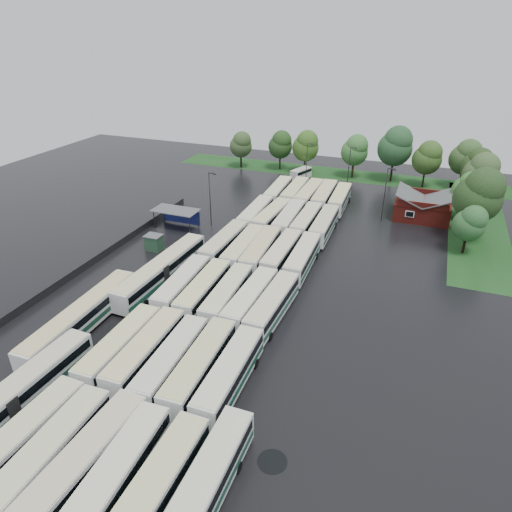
% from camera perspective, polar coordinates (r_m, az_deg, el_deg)
% --- Properties ---
extents(ground, '(160.00, 160.00, 0.00)m').
position_cam_1_polar(ground, '(60.43, -5.93, -6.69)').
color(ground, black).
rests_on(ground, ground).
extents(brick_building, '(10.07, 8.60, 5.39)m').
position_cam_1_polar(brick_building, '(92.58, 20.07, 5.57)').
color(brick_building, maroon).
rests_on(brick_building, ground).
extents(wash_shed, '(8.20, 4.20, 3.58)m').
position_cam_1_polar(wash_shed, '(83.68, -9.87, 5.43)').
color(wash_shed, '#2D2D30').
rests_on(wash_shed, ground).
extents(utility_hut, '(2.70, 2.20, 2.62)m').
position_cam_1_polar(utility_hut, '(76.60, -12.64, 1.67)').
color(utility_hut, '#20422B').
rests_on(utility_hut, ground).
extents(grass_strip_north, '(80.00, 10.00, 0.01)m').
position_cam_1_polar(grass_strip_north, '(116.11, 9.60, 10.14)').
color(grass_strip_north, '#164216').
rests_on(grass_strip_north, ground).
extents(grass_strip_east, '(10.00, 50.00, 0.01)m').
position_cam_1_polar(grass_strip_east, '(93.83, 25.94, 3.47)').
color(grass_strip_east, '#164216').
rests_on(grass_strip_east, ground).
extents(west_fence, '(0.10, 50.00, 1.20)m').
position_cam_1_polar(west_fence, '(77.00, -18.17, 0.46)').
color(west_fence, '#2D2D30').
rests_on(west_fence, ground).
extents(bus_r0c0, '(3.02, 12.83, 3.55)m').
position_cam_1_polar(bus_r0c0, '(46.30, -27.11, -19.79)').
color(bus_r0c0, silver).
rests_on(bus_r0c0, ground).
extents(bus_r0c1, '(3.06, 13.17, 3.65)m').
position_cam_1_polar(bus_r0c1, '(44.18, -24.39, -21.70)').
color(bus_r0c1, silver).
rests_on(bus_r0c1, ground).
extents(bus_r0c2, '(3.20, 13.43, 3.72)m').
position_cam_1_polar(bus_r0c2, '(42.58, -20.51, -23.01)').
color(bus_r0c2, silver).
rests_on(bus_r0c2, ground).
extents(bus_r0c3, '(3.43, 13.27, 3.66)m').
position_cam_1_polar(bus_r0c3, '(40.96, -17.15, -25.03)').
color(bus_r0c3, silver).
rests_on(bus_r0c3, ground).
extents(bus_r0c4, '(2.89, 13.27, 3.69)m').
position_cam_1_polar(bus_r0c4, '(39.51, -12.50, -26.87)').
color(bus_r0c4, silver).
rests_on(bus_r0c4, ground).
extents(bus_r1c0, '(2.94, 12.82, 3.56)m').
position_cam_1_polar(bus_r1c0, '(52.91, -16.56, -10.85)').
color(bus_r1c0, silver).
rests_on(bus_r1c0, ground).
extents(bus_r1c1, '(3.17, 13.07, 3.61)m').
position_cam_1_polar(bus_r1c1, '(51.53, -13.58, -11.52)').
color(bus_r1c1, silver).
rests_on(bus_r1c1, ground).
extents(bus_r1c2, '(3.27, 12.96, 3.58)m').
position_cam_1_polar(bus_r1c2, '(49.75, -10.49, -12.82)').
color(bus_r1c2, silver).
rests_on(bus_r1c2, ground).
extents(bus_r1c3, '(3.35, 13.42, 3.71)m').
position_cam_1_polar(bus_r1c3, '(48.58, -7.00, -13.55)').
color(bus_r1c3, silver).
rests_on(bus_r1c3, ground).
extents(bus_r1c4, '(3.02, 12.97, 3.59)m').
position_cam_1_polar(bus_r1c4, '(47.47, -3.31, -14.61)').
color(bus_r1c4, silver).
rests_on(bus_r1c4, ground).
extents(bus_r2c0, '(3.31, 12.87, 3.55)m').
position_cam_1_polar(bus_r2c0, '(62.31, -9.16, -3.64)').
color(bus_r2c0, silver).
rests_on(bus_r2c0, ground).
extents(bus_r2c1, '(3.18, 12.85, 3.55)m').
position_cam_1_polar(bus_r2c1, '(60.87, -6.55, -4.26)').
color(bus_r2c1, silver).
rests_on(bus_r2c1, ground).
extents(bus_r2c2, '(3.21, 12.76, 3.52)m').
position_cam_1_polar(bus_r2c2, '(59.48, -3.61, -4.96)').
color(bus_r2c2, silver).
rests_on(bus_r2c2, ground).
extents(bus_r2c3, '(2.99, 12.91, 3.58)m').
position_cam_1_polar(bus_r2c3, '(58.39, -0.71, -5.54)').
color(bus_r2c3, silver).
rests_on(bus_r2c3, ground).
extents(bus_r2c4, '(3.12, 13.02, 3.61)m').
position_cam_1_polar(bus_r2c4, '(57.38, 2.07, -6.20)').
color(bus_r2c4, silver).
rests_on(bus_r2c4, ground).
extents(bus_r3c0, '(2.97, 13.08, 3.63)m').
position_cam_1_polar(bus_r3c0, '(72.94, -3.93, 1.55)').
color(bus_r3c0, silver).
rests_on(bus_r3c0, ground).
extents(bus_r3c1, '(3.13, 13.03, 3.61)m').
position_cam_1_polar(bus_r3c1, '(71.11, -1.55, 0.88)').
color(bus_r3c1, silver).
rests_on(bus_r3c1, ground).
extents(bus_r3c2, '(3.49, 13.35, 3.68)m').
position_cam_1_polar(bus_r3c2, '(70.32, 0.64, 0.61)').
color(bus_r3c2, silver).
rests_on(bus_r3c2, ground).
extents(bus_r3c3, '(2.76, 12.83, 3.57)m').
position_cam_1_polar(bus_r3c3, '(69.79, 3.25, 0.29)').
color(bus_r3c3, silver).
rests_on(bus_r3c3, ground).
extents(bus_r3c4, '(3.10, 12.89, 3.57)m').
position_cam_1_polar(bus_r3c4, '(68.81, 5.84, -0.24)').
color(bus_r3c4, silver).
rests_on(bus_r3c4, ground).
extents(bus_r4c0, '(3.09, 13.01, 3.60)m').
position_cam_1_polar(bus_r4c0, '(84.09, -0.04, 5.23)').
color(bus_r4c0, silver).
rests_on(bus_r4c0, ground).
extents(bus_r4c1, '(3.38, 13.01, 3.59)m').
position_cam_1_polar(bus_r4c1, '(83.05, 2.02, 4.91)').
color(bus_r4c1, silver).
rests_on(bus_r4c1, ground).
extents(bus_r4c2, '(3.23, 13.27, 3.67)m').
position_cam_1_polar(bus_r4c2, '(81.96, 4.16, 4.57)').
color(bus_r4c2, silver).
rests_on(bus_r4c2, ground).
extents(bus_r4c3, '(2.81, 12.75, 3.54)m').
position_cam_1_polar(bus_r4c3, '(81.45, 6.31, 4.27)').
color(bus_r4c3, silver).
rests_on(bus_r4c3, ground).
extents(bus_r4c4, '(3.03, 12.92, 3.58)m').
position_cam_1_polar(bus_r4c4, '(80.43, 8.51, 3.83)').
color(bus_r4c4, silver).
rests_on(bus_r4c4, ground).
extents(bus_r5c0, '(3.37, 12.93, 3.56)m').
position_cam_1_polar(bus_r5c0, '(95.84, 2.78, 8.01)').
color(bus_r5c0, silver).
rests_on(bus_r5c0, ground).
extents(bus_r5c1, '(3.10, 13.12, 3.63)m').
position_cam_1_polar(bus_r5c1, '(95.29, 4.87, 7.86)').
color(bus_r5c1, silver).
rests_on(bus_r5c1, ground).
extents(bus_r5c2, '(2.88, 13.32, 3.70)m').
position_cam_1_polar(bus_r5c2, '(94.26, 6.65, 7.57)').
color(bus_r5c2, silver).
rests_on(bus_r5c2, ground).
extents(bus_r5c3, '(3.26, 13.41, 3.71)m').
position_cam_1_polar(bus_r5c3, '(93.82, 8.53, 7.36)').
color(bus_r5c3, silver).
rests_on(bus_r5c3, ground).
extents(bus_r5c4, '(3.20, 12.84, 3.55)m').
position_cam_1_polar(bus_r5c4, '(93.18, 10.43, 7.00)').
color(bus_r5c4, silver).
rests_on(bus_r5c4, ground).
extents(artic_bus_west_a, '(3.30, 19.04, 3.52)m').
position_cam_1_polar(artic_bus_west_a, '(50.49, -28.14, -15.56)').
color(artic_bus_west_a, silver).
rests_on(artic_bus_west_a, ground).
extents(artic_bus_west_b, '(3.53, 19.75, 3.65)m').
position_cam_1_polar(artic_bus_west_b, '(66.38, -11.63, -1.74)').
color(artic_bus_west_b, silver).
rests_on(artic_bus_west_b, ground).
extents(artic_bus_west_c, '(3.11, 19.01, 3.52)m').
position_cam_1_polar(artic_bus_west_c, '(59.11, -20.98, -7.19)').
color(artic_bus_west_c, silver).
rests_on(artic_bus_west_c, ground).
extents(minibus, '(4.03, 6.20, 2.54)m').
position_cam_1_polar(minibus, '(110.33, 5.64, 10.24)').
color(minibus, white).
rests_on(minibus, ground).
extents(tree_north_0, '(5.59, 5.59, 9.26)m').
position_cam_1_polar(tree_north_0, '(118.04, -1.86, 13.78)').
color(tree_north_0, black).
rests_on(tree_north_0, ground).
extents(tree_north_1, '(5.93, 5.93, 9.83)m').
position_cam_1_polar(tree_north_1, '(116.52, 3.11, 13.76)').
color(tree_north_1, black).
rests_on(tree_north_1, ground).
extents(tree_north_2, '(6.40, 6.40, 10.60)m').
position_cam_1_polar(tree_north_2, '(113.68, 6.29, 13.55)').
color(tree_north_2, '#332615').
rests_on(tree_north_2, ground).
extents(tree_north_3, '(6.30, 6.30, 10.43)m').
position_cam_1_polar(tree_north_3, '(112.00, 12.31, 12.83)').
color(tree_north_3, '#322010').
rests_on(tree_north_3, ground).
extents(tree_north_4, '(7.81, 7.81, 12.94)m').
position_cam_1_polar(tree_north_4, '(111.15, 17.10, 13.02)').
color(tree_north_4, black).
rests_on(tree_north_4, ground).
extents(tree_north_5, '(6.41, 6.41, 10.62)m').
position_cam_1_polar(tree_north_5, '(109.46, 20.69, 11.45)').
color(tree_north_5, black).
rests_on(tree_north_5, ground).
extents(tree_north_6, '(6.72, 6.72, 11.12)m').
position_cam_1_polar(tree_north_6, '(111.79, 24.79, 11.19)').
color(tree_north_6, black).
rests_on(tree_north_6, ground).
extents(tree_east_0, '(5.08, 5.07, 8.39)m').
position_cam_1_polar(tree_east_0, '(79.31, 25.24, 3.76)').
color(tree_east_0, black).
rests_on(tree_east_0, ground).
extents(tree_east_1, '(7.86, 7.86, 13.02)m').
position_cam_1_polar(tree_east_1, '(83.49, 26.21, 6.88)').
color(tree_east_1, black).
rests_on(tree_east_1, ground).
extents(tree_east_2, '(5.74, 5.74, 9.51)m').
position_cam_1_polar(tree_east_2, '(93.29, 25.07, 7.59)').
color(tree_east_2, black).
rests_on(tree_east_2, ground).
extents(tree_east_3, '(6.87, 6.87, 11.38)m').
position_cam_1_polar(tree_east_3, '(100.42, 26.37, 9.34)').
color(tree_east_3, black).
rests_on(tree_east_3, ground).
extents(tree_east_4, '(6.32, 6.32, 10.47)m').
position_cam_1_polar(tree_east_4, '(107.86, 25.93, 10.20)').
color(tree_east_4, black).
rests_on(tree_east_4, ground).
extents(lamp_post_ne, '(1.57, 0.31, 10.21)m').
position_cam_1_polar(lamp_post_ne, '(87.69, 15.93, 7.86)').
color(lamp_post_ne, '#2D2D30').
rests_on(lamp_post_ne, ground).
extents(lamp_post_nw, '(1.55, 0.30, 10.04)m').
position_cam_1_polar(lamp_post_nw, '(82.79, -5.70, 7.58)').
color(lamp_post_nw, '#2D2D30').
rests_on(lamp_post_nw, ground).
extents(lamp_post_back_w, '(1.41, 0.27, 9.15)m').
position_cam_1_polar(lamp_post_back_w, '(107.09, 6.43, 11.85)').
color(lamp_post_back_w, '#2D2D30').
rests_on(lamp_post_back_w, ground).
extents(lamp_post_back_e, '(1.48, 0.29, 9.60)m').
position_cam_1_polar(lamp_post_back_e, '(103.47, 11.62, 11.06)').
color(lamp_post_back_e, '#2D2D30').
rests_on(lamp_post_back_e, ground).
extents(puddle_0, '(4.91, 4.91, 0.01)m').
position_cam_1_polar(puddle_0, '(48.16, -22.27, -19.68)').
color(puddle_0, black).
rests_on(puddle_0, ground).
extents(puddle_1, '(2.55, 2.55, 0.01)m').
position_cam_1_polar(puddle_1, '(43.06, -15.63, -25.57)').
color(puddle_1, black).
rests_on(puddle_1, ground).
extents(puddle_2, '(7.75, 7.75, 0.01)m').
position_cam_1_polar(puddle_2, '(64.55, -12.28, -4.80)').
color(puddle_2, black).
rests_on(puddle_2, ground).
extents(puddle_3, '(3.17, 3.17, 0.01)m').
position_cam_1_polar(puddle_3, '(57.20, -2.31, -8.74)').
color(puddle_3, black).
rests_on(puddle_3, ground).
extents(puddle_4, '(2.63, 2.63, 0.01)m').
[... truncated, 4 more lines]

